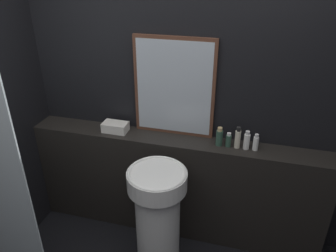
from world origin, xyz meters
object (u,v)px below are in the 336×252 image
mirror (174,88)px  body_wash_bottle (247,141)px  shampoo_bottle (219,137)px  towel_stack (115,127)px  conditioner_bottle (228,140)px  pedestal_sink (158,215)px  hand_soap_bottle (256,143)px  lotion_bottle (238,138)px

mirror → body_wash_bottle: size_ratio=5.29×
shampoo_bottle → body_wash_bottle: (0.20, 0.00, -0.00)m
towel_stack → conditioner_bottle: conditioner_bottle is taller
towel_stack → body_wash_bottle: bearing=0.0°
pedestal_sink → hand_soap_bottle: bearing=32.9°
mirror → shampoo_bottle: (0.38, -0.10, -0.32)m
pedestal_sink → mirror: bearing=91.3°
mirror → lotion_bottle: bearing=-11.0°
towel_stack → conditioner_bottle: size_ratio=1.78×
pedestal_sink → shampoo_bottle: shampoo_bottle is taller
mirror → hand_soap_bottle: 0.73m
lotion_bottle → body_wash_bottle: bearing=0.0°
conditioner_bottle → lotion_bottle: bearing=0.0°
conditioner_bottle → lotion_bottle: (0.07, 0.00, 0.03)m
mirror → hand_soap_bottle: mirror is taller
conditioner_bottle → hand_soap_bottle: bearing=-0.0°
conditioner_bottle → body_wash_bottle: body_wash_bottle is taller
towel_stack → lotion_bottle: lotion_bottle is taller
shampoo_bottle → body_wash_bottle: 0.20m
mirror → lotion_bottle: (0.51, -0.10, -0.31)m
lotion_bottle → body_wash_bottle: lotion_bottle is taller
hand_soap_bottle → conditioner_bottle: bearing=180.0°
conditioner_bottle → body_wash_bottle: bearing=0.0°
conditioner_bottle → lotion_bottle: size_ratio=0.67×
shampoo_bottle → hand_soap_bottle: bearing=-0.0°
shampoo_bottle → hand_soap_bottle: 0.27m
shampoo_bottle → towel_stack: bearing=180.0°
lotion_bottle → hand_soap_bottle: (0.13, -0.00, -0.02)m
shampoo_bottle → conditioner_bottle: size_ratio=1.31×
shampoo_bottle → hand_soap_bottle: (0.27, -0.00, -0.01)m
lotion_bottle → hand_soap_bottle: size_ratio=1.30×
mirror → towel_stack: 0.59m
conditioner_bottle → body_wash_bottle: 0.13m
conditioner_bottle → hand_soap_bottle: (0.20, -0.00, 0.01)m
pedestal_sink → mirror: 0.96m
towel_stack → body_wash_bottle: (1.05, 0.00, 0.03)m
towel_stack → pedestal_sink: bearing=-40.7°
towel_stack → lotion_bottle: size_ratio=1.19×
mirror → body_wash_bottle: 0.67m
conditioner_bottle → lotion_bottle: lotion_bottle is taller
shampoo_bottle → lotion_bottle: (0.13, 0.00, 0.01)m
lotion_bottle → body_wash_bottle: 0.07m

